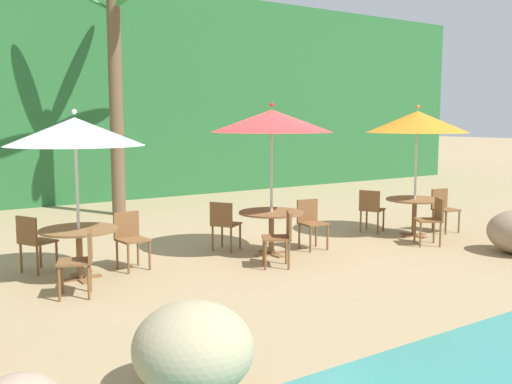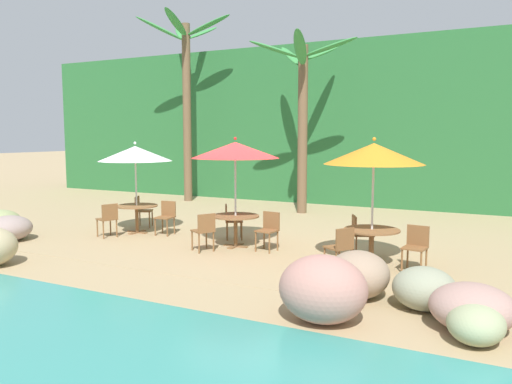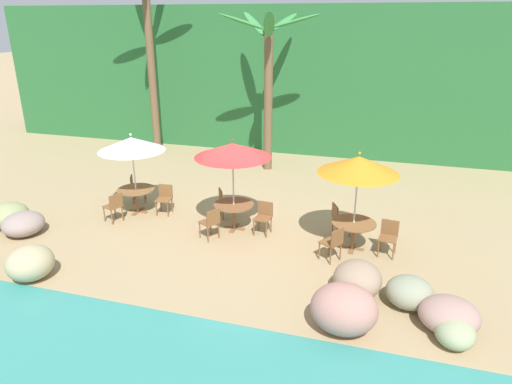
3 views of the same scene
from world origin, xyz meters
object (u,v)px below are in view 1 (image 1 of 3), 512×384
(umbrella_white, at_px, (75,132))
(chair_red_inland, at_px, (224,222))
(chair_red_seaward, at_px, (311,220))
(dining_table_orange, at_px, (415,205))
(umbrella_red, at_px, (272,121))
(chair_white_seaward, at_px, (130,236))
(chair_orange_left, at_px, (433,217))
(dining_table_white, at_px, (79,237))
(palm_tree_second, at_px, (114,54))
(chair_white_left, at_px, (82,258))
(dining_table_red, at_px, (271,219))
(chair_red_left, at_px, (282,235))
(chair_white_inland, at_px, (33,239))
(chair_orange_seaward, at_px, (443,207))
(umbrella_orange, at_px, (417,122))

(umbrella_white, relative_size, chair_red_inland, 2.78)
(chair_red_seaward, xyz_separation_m, dining_table_orange, (2.39, -0.28, 0.10))
(umbrella_white, bearing_deg, umbrella_red, -5.26)
(chair_white_seaward, xyz_separation_m, chair_orange_left, (5.18, -1.51, 0.00))
(chair_orange_left, bearing_deg, dining_table_white, 167.48)
(chair_white_seaward, bearing_deg, palm_tree_second, 70.50)
(chair_white_seaward, height_order, chair_white_left, same)
(umbrella_white, height_order, chair_red_seaward, umbrella_white)
(dining_table_red, distance_m, chair_red_left, 0.86)
(umbrella_white, relative_size, chair_red_left, 2.78)
(chair_white_seaward, bearing_deg, chair_orange_left, -16.26)
(chair_red_inland, xyz_separation_m, palm_tree_second, (-0.01, 4.87, 3.28))
(chair_white_inland, xyz_separation_m, chair_red_seaward, (4.47, -1.02, 0.00))
(umbrella_red, relative_size, dining_table_red, 2.32)
(chair_red_inland, bearing_deg, chair_white_inland, 173.76)
(chair_white_seaward, relative_size, dining_table_red, 0.79)
(umbrella_white, xyz_separation_m, chair_white_inland, (-0.45, 0.72, -1.59))
(chair_red_inland, distance_m, chair_orange_left, 3.79)
(chair_white_inland, xyz_separation_m, chair_orange_seaward, (7.72, -1.31, 0.00))
(umbrella_white, height_order, umbrella_orange, umbrella_orange)
(dining_table_white, relative_size, dining_table_orange, 1.00)
(chair_red_inland, relative_size, dining_table_orange, 0.79)
(chair_white_left, relative_size, dining_table_orange, 0.79)
(dining_table_red, height_order, palm_tree_second, palm_tree_second)
(chair_white_left, xyz_separation_m, dining_table_red, (3.40, 0.53, 0.10))
(dining_table_white, distance_m, chair_red_left, 3.00)
(chair_orange_left, xyz_separation_m, palm_tree_second, (-3.39, 6.59, 3.28))
(umbrella_white, relative_size, chair_orange_left, 2.78)
(dining_table_white, bearing_deg, dining_table_orange, -5.14)
(dining_table_red, xyz_separation_m, chair_red_inland, (-0.52, 0.68, -0.10))
(chair_white_left, height_order, chair_red_inland, same)
(chair_orange_left, bearing_deg, umbrella_orange, 62.76)
(chair_red_seaward, height_order, dining_table_orange, chair_red_seaward)
(chair_red_left, xyz_separation_m, umbrella_orange, (3.61, 0.49, 1.72))
(chair_red_inland, xyz_separation_m, dining_table_orange, (3.77, -0.96, 0.10))
(umbrella_white, distance_m, dining_table_white, 1.49)
(chair_orange_left, bearing_deg, chair_white_inland, 162.34)
(umbrella_white, distance_m, chair_white_left, 1.81)
(chair_white_left, distance_m, umbrella_red, 3.85)
(chair_red_inland, height_order, palm_tree_second, palm_tree_second)
(chair_red_seaward, relative_size, palm_tree_second, 0.15)
(chair_red_seaward, distance_m, chair_red_left, 1.44)
(chair_red_left, height_order, dining_table_orange, chair_red_left)
(chair_white_left, bearing_deg, chair_white_seaward, 43.04)
(umbrella_red, relative_size, umbrella_orange, 1.00)
(umbrella_white, distance_m, umbrella_red, 3.18)
(chair_white_inland, relative_size, chair_red_inland, 1.00)
(chair_red_left, distance_m, umbrella_orange, 4.02)
(umbrella_white, height_order, chair_white_left, umbrella_white)
(chair_white_left, xyz_separation_m, umbrella_orange, (6.64, 0.25, 1.72))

